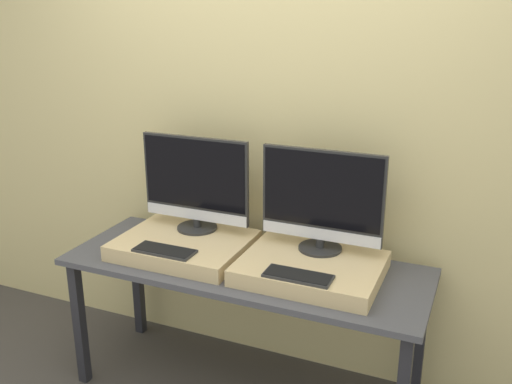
{
  "coord_description": "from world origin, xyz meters",
  "views": [
    {
      "loc": [
        1.04,
        -1.96,
        1.93
      ],
      "look_at": [
        0.0,
        0.46,
        1.05
      ],
      "focal_mm": 40.0,
      "sensor_mm": 36.0,
      "label": 1
    }
  ],
  "objects_px": {
    "keyboard_left": "(165,250)",
    "keyboard_right": "(298,276)",
    "monitor_right": "(322,200)",
    "monitor_left": "(196,183)"
  },
  "relations": [
    {
      "from": "keyboard_left",
      "to": "monitor_left",
      "type": "bearing_deg",
      "value": 90.0
    },
    {
      "from": "keyboard_left",
      "to": "keyboard_right",
      "type": "bearing_deg",
      "value": 0.0
    },
    {
      "from": "monitor_right",
      "to": "keyboard_left",
      "type": "bearing_deg",
      "value": -154.51
    },
    {
      "from": "monitor_right",
      "to": "keyboard_right",
      "type": "bearing_deg",
      "value": -90.0
    },
    {
      "from": "keyboard_left",
      "to": "keyboard_right",
      "type": "xyz_separation_m",
      "value": [
        0.67,
        0.0,
        0.0
      ]
    },
    {
      "from": "monitor_left",
      "to": "keyboard_left",
      "type": "height_order",
      "value": "monitor_left"
    },
    {
      "from": "keyboard_right",
      "to": "monitor_left",
      "type": "bearing_deg",
      "value": 154.51
    },
    {
      "from": "monitor_right",
      "to": "keyboard_right",
      "type": "xyz_separation_m",
      "value": [
        0.0,
        -0.32,
        -0.24
      ]
    },
    {
      "from": "monitor_left",
      "to": "keyboard_right",
      "type": "distance_m",
      "value": 0.78
    },
    {
      "from": "monitor_left",
      "to": "keyboard_right",
      "type": "xyz_separation_m",
      "value": [
        0.67,
        -0.32,
        -0.24
      ]
    }
  ]
}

